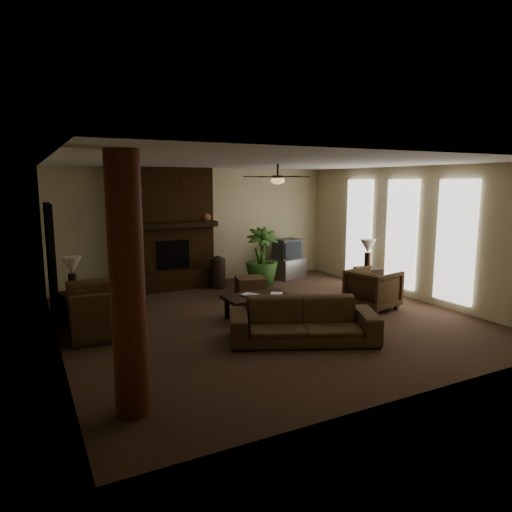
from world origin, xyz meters
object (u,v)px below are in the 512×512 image
coffee_table (258,299)px  tv_stand (289,268)px  side_table_left (76,308)px  side_table_right (368,280)px  armchair_left (104,302)px  log_column (127,287)px  lamp_right (368,248)px  ottoman (250,286)px  armchair_right (373,287)px  floor_vase (218,270)px  floor_plant (262,269)px  sofa (303,314)px  lamp_left (72,268)px

coffee_table → tv_stand: size_ratio=1.41×
side_table_left → side_table_right: (6.17, -0.55, 0.00)m
armchair_left → tv_stand: bearing=118.4°
log_column → lamp_right: size_ratio=4.31×
lamp_right → side_table_left: bearing=174.9°
armchair_left → lamp_right: 5.82m
ottoman → lamp_right: 2.78m
log_column → tv_stand: bearing=45.4°
armchair_left → armchair_right: (4.95, -0.86, -0.11)m
floor_vase → lamp_right: 3.47m
tv_stand → floor_vase: bearing=168.4°
floor_plant → side_table_right: size_ratio=2.54×
armchair_left → floor_plant: (3.97, 1.97, -0.15)m
coffee_table → lamp_right: size_ratio=1.85×
armchair_right → tv_stand: (0.08, 3.30, -0.18)m
armchair_left → ottoman: bearing=113.0°
floor_plant → ottoman: bearing=-132.6°
floor_plant → lamp_right: (1.83, -1.66, 0.61)m
sofa → coffee_table: (-0.07, 1.40, -0.07)m
coffee_table → lamp_right: bearing=12.4°
lamp_right → armchair_right: bearing=-126.2°
side_table_left → armchair_left: bearing=-67.8°
sofa → armchair_right: 2.44m
sofa → lamp_right: size_ratio=3.50×
tv_stand → side_table_right: 2.28m
coffee_table → armchair_left: bearing=171.5°
lamp_left → lamp_right: 6.20m
log_column → side_table_right: bearing=27.7°
coffee_table → ottoman: coffee_table is taller
sofa → ottoman: bearing=103.5°
armchair_right → floor_plant: bearing=7.5°
log_column → armchair_left: bearing=86.4°
tv_stand → lamp_right: bearing=-88.9°
lamp_right → sofa: bearing=-145.8°
lamp_left → lamp_right: same height
side_table_left → armchair_right: bearing=-17.9°
sofa → lamp_left: size_ratio=3.50×
floor_vase → side_table_left: 3.54m
side_table_right → lamp_right: lamp_right is taller
sofa → ottoman: size_ratio=3.79×
log_column → floor_vase: bearing=58.3°
log_column → floor_vase: log_column is taller
coffee_table → lamp_left: size_ratio=1.85×
tv_stand → side_table_right: (0.79, -2.14, 0.03)m
armchair_right → side_table_left: (-5.29, 1.71, -0.16)m
side_table_left → log_column: bearing=-87.4°
armchair_right → floor_plant: (-0.98, 2.82, -0.04)m
armchair_left → tv_stand: (5.03, 2.44, -0.29)m
armchair_right → side_table_left: size_ratio=1.57×
lamp_left → side_table_right: 6.27m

